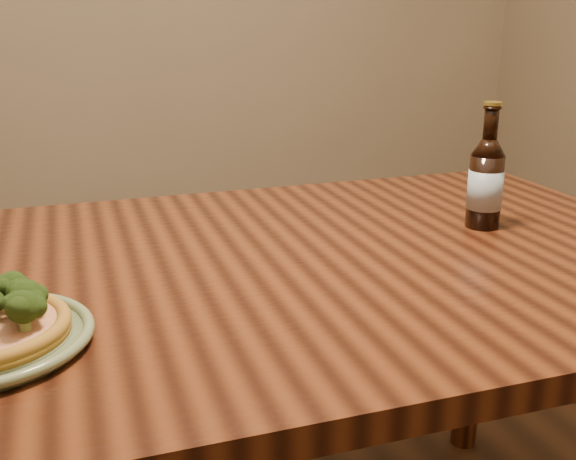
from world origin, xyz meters
name	(u,v)px	position (x,y,z in m)	size (l,w,h in m)	color
table	(234,317)	(0.00, 0.10, 0.66)	(1.60, 0.90, 0.75)	#4C2210
beer_bottle	(486,182)	(0.49, 0.14, 0.84)	(0.06, 0.06, 0.23)	black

